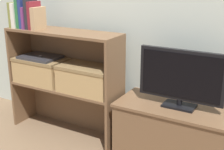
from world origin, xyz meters
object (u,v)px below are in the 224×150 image
Objects in this scene: laptop at (40,57)px; storage_basket_left at (41,69)px; book_olive at (16,15)px; book_navy at (25,12)px; book_ivory at (18,15)px; storage_basket_right at (87,78)px; book_charcoal at (31,14)px; tv_stand at (177,134)px; book_plum at (28,18)px; book_tan at (38,18)px; tv at (181,77)px; book_maroon at (34,15)px; book_forest at (22,12)px.

storage_basket_left is at bearing 180.00° from laptop.
storage_basket_left is at bearing 8.28° from book_olive.
book_olive is 0.80× the size of book_navy.
book_ivory is 0.79m from storage_basket_right.
storage_basket_left is at bearing 38.85° from book_charcoal.
tv_stand is 5.02× the size of book_plum.
book_charcoal is 1.37× the size of book_tan.
book_ivory reaches higher than tv_stand.
book_navy is at bearing -163.56° from storage_basket_left.
book_olive reaches higher than book_tan.
book_charcoal reaches higher than tv.
book_plum is 0.11m from book_tan.
book_olive is at bearing 180.00° from book_maroon.
laptop is (0.21, 0.03, -0.34)m from book_olive.
tv is at bearing 4.24° from book_charcoal.
book_forest reaches higher than tv.
book_forest is at bearing -177.10° from storage_basket_right.
tv_stand is at bearing 2.98° from storage_basket_left.
book_navy is 0.49m from storage_basket_left.
storage_basket_left is (0.07, 0.03, -0.43)m from book_plum.
book_maroon is (-1.20, -0.09, 0.35)m from tv.
tv_stand is 3.62× the size of book_charcoal.
book_maroon is at bearing 0.00° from book_olive.
laptop is at bearing 180.00° from storage_basket_right.
book_charcoal is 0.36m from laptop.
book_navy is 1.46× the size of book_tan.
book_forest is 0.14m from book_maroon.
tv_stand is 1.43m from book_maroon.
book_maroon is 0.49× the size of storage_basket_left.
tv is at bearing 4.14° from book_plum.
book_olive is 0.03m from book_ivory.
book_charcoal reaches higher than laptop.
book_tan is at bearing -39.50° from storage_basket_left.
book_navy is (0.04, 0.00, 0.00)m from book_forest.
book_ivory is 0.45× the size of storage_basket_left.
storage_basket_right is (0.47, 0.00, 0.00)m from storage_basket_left.
laptop is at bearing 38.85° from book_charcoal.
tv is 1.45m from book_olive.
laptop reaches higher than storage_basket_left.
book_olive is 0.85× the size of book_charcoal.
book_maroon is at bearing 0.00° from book_charcoal.
book_ivory is at bearing 180.00° from book_maroon.
book_navy reaches higher than book_ivory.
book_charcoal is (0.17, 0.00, 0.02)m from book_olive.
book_charcoal reaches higher than book_tan.
book_tan is at bearing 0.00° from book_maroon.
book_maroon is 0.65m from storage_basket_right.
book_plum is at bearing 180.00° from book_tan.
laptop is (0.14, 0.03, -0.37)m from book_forest.
book_navy reaches higher than laptop.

